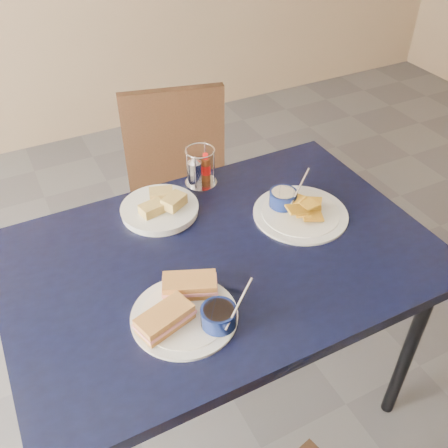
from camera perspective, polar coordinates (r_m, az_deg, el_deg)
name	(u,v)px	position (r m, az deg, el deg)	size (l,w,h in m)	color
ground	(261,448)	(1.95, 4.25, -24.18)	(6.00, 6.00, 0.00)	#4D4D52
dining_table	(221,269)	(1.50, -0.33, -5.17)	(1.24, 0.83, 0.75)	black
chair_far	(176,185)	(2.14, -5.52, 4.46)	(0.51, 0.50, 0.90)	#321C10
sandwich_plate	(188,309)	(1.28, -4.16, -9.65)	(0.30, 0.27, 0.12)	white
plantain_plate	(296,208)	(1.61, 8.19, 1.79)	(0.30, 0.30, 0.12)	white
bread_basket	(160,208)	(1.60, -7.27, 1.84)	(0.24, 0.24, 0.07)	white
condiment_caddy	(199,170)	(1.71, -2.86, 6.21)	(0.11, 0.11, 0.14)	silver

